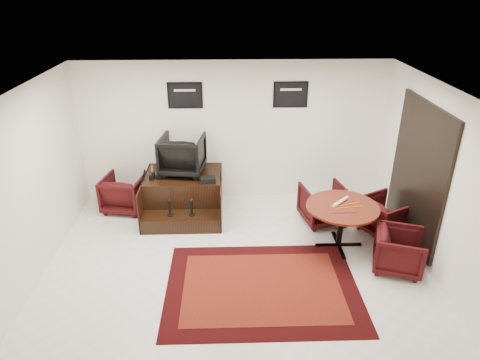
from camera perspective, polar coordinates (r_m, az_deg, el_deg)
name	(u,v)px	position (r m, az deg, el deg)	size (l,w,h in m)	color
ground	(236,268)	(6.90, -0.51, -11.66)	(6.00, 6.00, 0.00)	white
room_shell	(264,161)	(6.13, 3.22, 2.57)	(6.02, 5.02, 2.81)	white
area_rug	(262,287)	(6.54, 2.96, -14.05)	(2.84, 2.13, 0.01)	black
shine_podium	(184,195)	(8.36, -7.47, -1.96)	(1.47, 1.51, 0.76)	black
shine_chair	(182,153)	(8.16, -7.70, 3.62)	(0.80, 0.74, 0.82)	black
shoes_pair	(155,175)	(8.18, -11.22, 0.64)	(0.23, 0.26, 0.09)	black
polish_kit	(208,180)	(7.86, -4.29, 0.04)	(0.27, 0.19, 0.09)	black
umbrella_black	(139,197)	(8.30, -13.34, -2.17)	(0.31, 0.12, 0.83)	black
umbrella_hooked	(139,190)	(8.41, -13.26, -1.35)	(0.35, 0.13, 0.94)	black
armchair_side	(124,191)	(8.63, -15.19, -1.46)	(0.76, 0.71, 0.78)	black
meeting_table	(342,211)	(7.25, 13.47, -4.02)	(1.19, 1.19, 0.78)	#48140A
table_chair_back	(324,202)	(8.07, 11.08, -2.94)	(0.76, 0.71, 0.79)	black
table_chair_window	(385,214)	(8.01, 18.75, -4.32)	(0.73, 0.68, 0.75)	black
table_chair_corner	(399,249)	(7.12, 20.47, -8.62)	(0.71, 0.66, 0.73)	black
paper_roll	(341,201)	(7.28, 13.26, -2.81)	(0.05, 0.05, 0.42)	white
table_clutter	(347,208)	(7.16, 14.09, -3.60)	(0.57, 0.36, 0.01)	orange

